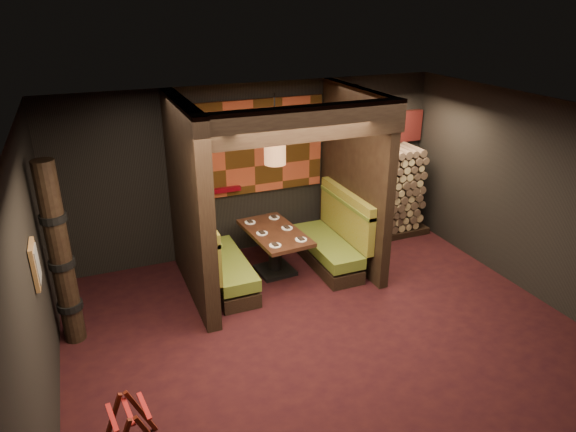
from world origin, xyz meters
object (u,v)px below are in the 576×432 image
at_px(pendant_lamp, 275,149).
at_px(luggage_rack, 131,428).
at_px(totem_column, 61,257).
at_px(dining_table, 275,244).
at_px(firewood_stack, 383,193).
at_px(booth_bench_right, 333,242).
at_px(booth_bench_left, 220,263).

distance_m(pendant_lamp, luggage_rack, 4.14).
height_order(pendant_lamp, totem_column, pendant_lamp).
height_order(pendant_lamp, luggage_rack, pendant_lamp).
bearing_deg(totem_column, dining_table, 12.30).
distance_m(dining_table, firewood_stack, 2.42).
bearing_deg(firewood_stack, booth_bench_right, -152.65).
bearing_deg(booth_bench_left, dining_table, 6.61).
xyz_separation_m(luggage_rack, firewood_stack, (4.87, 3.40, 0.50)).
relative_size(dining_table, firewood_stack, 0.82).
relative_size(luggage_rack, firewood_stack, 0.37).
bearing_deg(dining_table, booth_bench_left, -173.39).
xyz_separation_m(dining_table, totem_column, (-3.01, -0.66, 0.70)).
bearing_deg(booth_bench_right, dining_table, 173.69).
bearing_deg(pendant_lamp, firewood_stack, 15.48).
xyz_separation_m(booth_bench_left, firewood_stack, (3.25, 0.70, 0.42)).
xyz_separation_m(dining_table, pendant_lamp, (-0.00, -0.05, 1.56)).
relative_size(dining_table, pendant_lamp, 1.38).
relative_size(pendant_lamp, luggage_rack, 1.62).
bearing_deg(luggage_rack, pendant_lamp, 47.35).
distance_m(booth_bench_right, dining_table, 0.98).
relative_size(totem_column, firewood_stack, 1.39).
height_order(booth_bench_left, totem_column, totem_column).
height_order(booth_bench_left, pendant_lamp, pendant_lamp).
xyz_separation_m(totem_column, firewood_stack, (5.33, 1.25, -0.37)).
distance_m(booth_bench_right, pendant_lamp, 1.91).
height_order(booth_bench_right, dining_table, booth_bench_right).
relative_size(pendant_lamp, totem_column, 0.43).
xyz_separation_m(booth_bench_left, dining_table, (0.92, 0.11, 0.09)).
height_order(dining_table, luggage_rack, dining_table).
xyz_separation_m(booth_bench_right, firewood_stack, (1.35, 0.70, 0.42)).
relative_size(booth_bench_left, totem_column, 0.67).
distance_m(booth_bench_left, booth_bench_right, 1.89).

